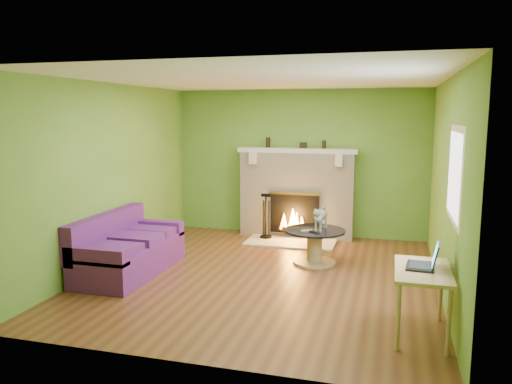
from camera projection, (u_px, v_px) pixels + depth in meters
floor at (264, 276)px, 6.74m from camera, size 5.00×5.00×0.00m
ceiling at (264, 79)px, 6.34m from camera, size 5.00×5.00×0.00m
wall_back at (299, 163)px, 8.92m from camera, size 5.00×0.00×5.00m
wall_front at (189, 218)px, 4.16m from camera, size 5.00×0.00×5.00m
wall_left at (112, 175)px, 7.14m from camera, size 0.00×5.00×5.00m
wall_right at (446, 187)px, 5.95m from camera, size 0.00×5.00×5.00m
window_frame at (455, 175)px, 5.06m from camera, size 0.00×1.20×1.20m
window_pane at (454, 175)px, 5.06m from camera, size 0.00×1.06×1.06m
fireplace at (297, 194)px, 8.83m from camera, size 2.10×0.46×1.58m
hearth at (290, 242)px, 8.45m from camera, size 1.50×0.75×0.03m
mantel at (297, 150)px, 8.69m from camera, size 2.10×0.28×0.08m
sofa at (127, 250)px, 6.86m from camera, size 0.86×1.80×0.81m
coffee_table at (315, 244)px, 7.28m from camera, size 0.89×0.89×0.50m
desk at (422, 277)px, 4.85m from camera, size 0.53×0.91×0.67m
cat at (321, 218)px, 7.25m from camera, size 0.28×0.57×0.34m
remote_silver at (307, 230)px, 7.16m from camera, size 0.17×0.13×0.02m
remote_black at (314, 232)px, 7.07m from camera, size 0.16×0.12×0.02m
laptop at (421, 254)px, 4.88m from camera, size 0.33×0.37×0.26m
fire_tools at (266, 216)px, 8.66m from camera, size 0.21×0.21×0.78m
mantel_vase_left at (268, 142)px, 8.84m from camera, size 0.08×0.08×0.18m
mantel_vase_right at (324, 144)px, 8.58m from camera, size 0.07×0.07×0.14m
mantel_box at (303, 145)px, 8.68m from camera, size 0.12×0.08×0.10m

